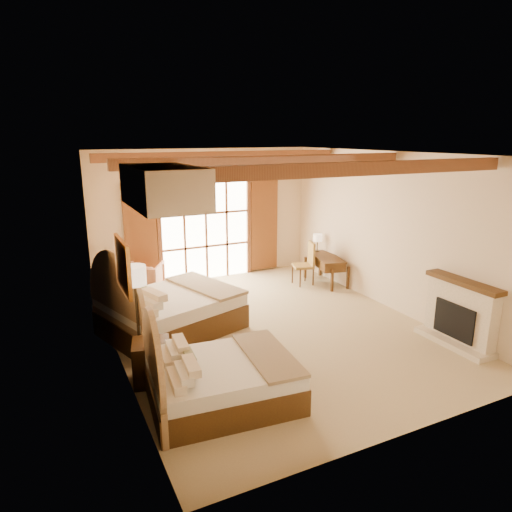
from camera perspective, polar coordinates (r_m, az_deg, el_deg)
floor at (r=8.66m, az=1.77°, el=-8.97°), size 7.00×7.00×0.00m
wall_back at (r=11.30m, az=-6.42°, el=5.10°), size 5.50×0.00×5.50m
wall_left at (r=7.33m, az=-17.57°, el=-0.87°), size 0.00×7.00×7.00m
wall_right at (r=9.71m, az=16.42°, el=2.97°), size 0.00×7.00×7.00m
ceiling at (r=7.93m, az=1.96°, el=12.69°), size 7.00×7.00×0.00m
ceiling_beams at (r=7.94m, az=1.95°, el=11.82°), size 5.39×4.60×0.18m
french_doors at (r=11.31m, az=-6.27°, el=3.30°), size 3.95×0.08×2.60m
fireplace at (r=8.58m, az=24.08°, el=-6.89°), size 0.46×1.40×1.16m
painting at (r=6.58m, az=-16.27°, el=-1.17°), size 0.06×0.95×0.75m
canopy_valance at (r=5.21m, az=-11.49°, el=8.51°), size 0.70×1.40×0.45m
bed_near at (r=6.27m, az=-5.40°, el=-15.02°), size 2.04×1.61×1.26m
bed_far at (r=8.49m, az=-11.55°, el=-6.49°), size 2.77×2.33×1.50m
nightstand at (r=6.96m, az=-12.90°, el=-12.78°), size 0.63×0.63×0.63m
floor_lamp at (r=7.03m, az=-14.91°, el=-3.13°), size 0.35×0.35×1.63m
armchair at (r=10.64m, az=-13.79°, el=-2.74°), size 1.06×1.07×0.72m
ottoman at (r=10.09m, az=-8.27°, el=-4.45°), size 0.58×0.58×0.38m
desk at (r=11.20m, az=8.74°, el=-1.58°), size 0.83×1.35×0.68m
desk_chair at (r=11.07m, az=5.99°, el=-1.90°), size 0.57×0.56×1.04m
desk_lamp at (r=11.48m, az=7.70°, el=2.20°), size 0.22×0.22×0.44m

